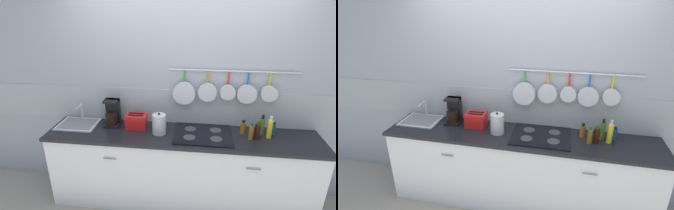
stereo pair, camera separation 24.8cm
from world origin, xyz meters
The scene contains 15 objects.
ground_plane centered at (0.00, 0.00, 0.00)m, with size 12.00×12.00×0.00m, color #9E9384.
wall_back centered at (0.00, 0.33, 1.27)m, with size 7.20×0.15×2.60m.
cabinet_base centered at (0.00, 0.00, 0.43)m, with size 2.93×0.55×0.85m.
countertop centered at (0.00, 0.00, 0.87)m, with size 2.97×0.57×0.03m.
sink_basin centered at (-1.22, 0.09, 0.91)m, with size 0.45×0.36×0.21m.
coffee_maker centered at (-0.82, 0.15, 1.02)m, with size 0.18×0.18×0.31m.
toaster centered at (-0.53, 0.10, 0.97)m, with size 0.24×0.17×0.17m.
kettle centered at (-0.25, 0.00, 1.00)m, with size 0.15×0.15×0.25m.
cooktop centered at (0.23, 0.02, 0.90)m, with size 0.62×0.50×0.01m.
bottle_dish_soap centered at (0.66, 0.11, 0.96)m, with size 0.06×0.06×0.16m.
bottle_hot_sauce centered at (0.72, -0.01, 0.97)m, with size 0.05×0.05×0.19m.
bottle_sesame_oil centered at (0.79, 0.01, 0.98)m, with size 0.06×0.06×0.20m.
bottle_olive_oil centered at (0.85, 0.11, 0.99)m, with size 0.05×0.05×0.23m.
bottle_vinegar centered at (0.92, 0.05, 1.00)m, with size 0.05×0.05×0.25m.
bottle_cooking_wine centered at (0.98, 0.13, 0.95)m, with size 0.05×0.05×0.14m.
Camera 1 is at (0.17, -2.52, 2.25)m, focal length 28.00 mm.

